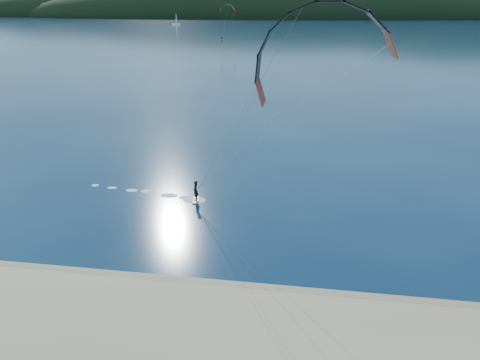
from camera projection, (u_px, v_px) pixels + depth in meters
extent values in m
plane|color=#061A33|center=(143.00, 344.00, 21.31)|extent=(1800.00, 1800.00, 0.00)
cube|color=olive|center=(170.00, 289.00, 25.42)|extent=(220.00, 2.50, 0.10)
ellipsoid|color=black|center=(272.00, 18.00, 688.68)|extent=(840.00, 280.00, 110.00)
ellipsoid|color=black|center=(468.00, 18.00, 683.45)|extent=(600.00, 240.00, 140.00)
ellipsoid|color=black|center=(95.00, 16.00, 788.38)|extent=(520.00, 220.00, 90.00)
cube|color=gold|center=(196.00, 200.00, 37.07)|extent=(0.68, 1.49, 0.08)
imported|color=black|center=(196.00, 190.00, 36.73)|extent=(0.52, 0.70, 1.77)
cylinder|color=gray|center=(251.00, 140.00, 31.26)|extent=(0.02, 0.02, 15.14)
cube|color=gold|center=(222.00, 40.00, 219.76)|extent=(1.52, 1.33, 0.09)
imported|color=black|center=(222.00, 38.00, 219.40)|extent=(1.17, 1.13, 1.89)
cylinder|color=gray|center=(225.00, 25.00, 214.40)|extent=(0.02, 0.02, 13.15)
cube|color=white|center=(176.00, 24.00, 400.59)|extent=(7.35, 2.65, 1.27)
cylinder|color=white|center=(176.00, 19.00, 398.73)|extent=(0.18, 0.18, 9.98)
cube|color=white|center=(176.00, 19.00, 399.89)|extent=(0.15, 2.36, 7.26)
cube|color=white|center=(176.00, 21.00, 398.07)|extent=(0.13, 1.81, 4.54)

